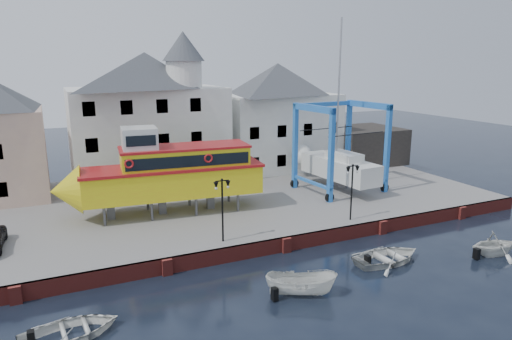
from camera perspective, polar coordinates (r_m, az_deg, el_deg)
name	(u,v)px	position (r m, az deg, el deg)	size (l,w,h in m)	color
ground	(286,252)	(30.90, 3.76, -10.18)	(140.00, 140.00, 0.00)	black
hardstanding	(227,200)	(40.14, -3.68, -3.80)	(44.00, 22.00, 1.00)	slate
quay_wall	(285,244)	(30.79, 3.68, -9.25)	(44.00, 0.47, 1.00)	maroon
building_white_main	(149,116)	(44.42, -13.19, 6.57)	(14.00, 8.30, 14.00)	silver
building_white_right	(277,116)	(49.67, 2.67, 6.72)	(12.00, 8.00, 11.20)	silver
shed_dark	(362,145)	(53.86, 13.14, 3.04)	(8.00, 7.00, 4.00)	black
lamp_post_left	(222,194)	(28.95, -4.25, -3.03)	(1.12, 0.32, 4.20)	black
lamp_post_right	(352,178)	(33.60, 11.95, -0.97)	(1.12, 0.32, 4.20)	black
tour_boat	(161,173)	(34.98, -11.76, -0.42)	(15.66, 5.01, 6.71)	#59595E
travel_lift	(333,161)	(42.29, 9.64, 1.12)	(7.48, 10.13, 15.01)	blue
motorboat_a	(301,295)	(25.79, 5.63, -15.25)	(1.46, 3.88, 1.50)	silver
motorboat_b	(388,262)	(30.56, 16.13, -10.98)	(3.35, 4.69, 0.97)	silver
motorboat_c	(493,255)	(34.10, 27.54, -9.42)	(2.88, 3.34, 1.76)	silver
motorboat_d	(71,337)	(23.87, -22.15, -18.80)	(3.12, 4.37, 0.91)	silver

